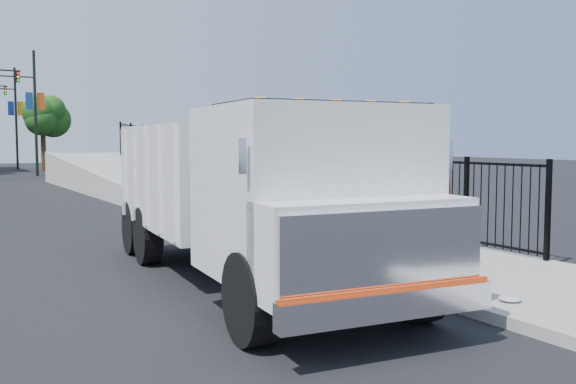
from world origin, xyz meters
TOP-DOWN VIEW (x-y plane):
  - ground at (0.00, 0.00)m, footprint 120.00×120.00m
  - sidewalk at (1.93, -2.00)m, footprint 3.55×12.00m
  - curb at (0.00, -2.00)m, footprint 0.30×12.00m
  - ramp at (2.12, 16.00)m, footprint 3.95×24.06m
  - iron_fence at (3.55, 12.00)m, footprint 0.10×28.00m
  - truck at (-1.74, -0.62)m, footprint 3.33×8.33m
  - worker at (1.18, -1.78)m, footprint 0.66×0.83m
  - debris at (0.60, -3.72)m, footprint 0.31×0.31m
  - light_pole_1 at (0.07, 34.18)m, footprint 3.78×0.22m
  - light_pole_3 at (0.28, 45.07)m, footprint 3.78×0.22m
  - tree_1 at (1.83, 40.54)m, footprint 2.42×2.42m

SIDE VIEW (x-z plane):
  - ground at x=0.00m, z-range 0.00..0.00m
  - ramp at x=2.12m, z-range -1.60..1.60m
  - sidewalk at x=1.93m, z-range 0.00..0.12m
  - curb at x=0.00m, z-range 0.00..0.16m
  - debris at x=0.60m, z-range 0.12..0.20m
  - iron_fence at x=3.55m, z-range 0.00..1.80m
  - worker at x=1.18m, z-range 0.12..2.11m
  - truck at x=-1.74m, z-range 0.17..2.96m
  - tree_1 at x=1.83m, z-range 1.33..6.54m
  - light_pole_1 at x=0.07m, z-range 0.36..8.36m
  - light_pole_3 at x=0.28m, z-range 0.36..8.36m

